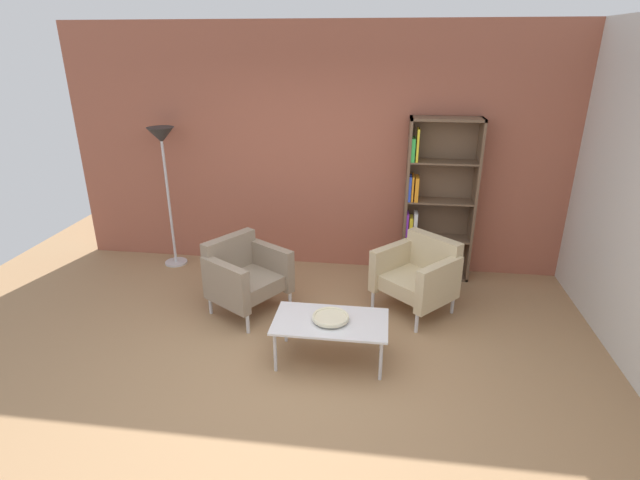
{
  "coord_description": "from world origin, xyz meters",
  "views": [
    {
      "loc": [
        0.68,
        -3.33,
        2.64
      ],
      "look_at": [
        0.11,
        0.84,
        0.95
      ],
      "focal_mm": 27.43,
      "sensor_mm": 36.0,
      "label": 1
    }
  ],
  "objects_px": {
    "floor_lamp_torchiere": "(163,152)",
    "bookshelf_tall": "(434,203)",
    "decorative_bowl": "(331,317)",
    "armchair_by_bookshelf": "(419,274)",
    "armchair_near_window": "(245,274)",
    "coffee_table_low": "(331,324)"
  },
  "relations": [
    {
      "from": "floor_lamp_torchiere",
      "to": "bookshelf_tall",
      "type": "bearing_deg",
      "value": 2.12
    },
    {
      "from": "bookshelf_tall",
      "to": "decorative_bowl",
      "type": "xyz_separation_m",
      "value": [
        -0.99,
        -1.91,
        -0.49
      ]
    },
    {
      "from": "bookshelf_tall",
      "to": "floor_lamp_torchiere",
      "type": "bearing_deg",
      "value": -177.88
    },
    {
      "from": "armchair_by_bookshelf",
      "to": "floor_lamp_torchiere",
      "type": "distance_m",
      "value": 3.29
    },
    {
      "from": "armchair_near_window",
      "to": "armchair_by_bookshelf",
      "type": "xyz_separation_m",
      "value": [
        1.79,
        0.26,
        0.0
      ]
    },
    {
      "from": "coffee_table_low",
      "to": "armchair_near_window",
      "type": "distance_m",
      "value": 1.25
    },
    {
      "from": "decorative_bowl",
      "to": "armchair_by_bookshelf",
      "type": "distance_m",
      "value": 1.3
    },
    {
      "from": "floor_lamp_torchiere",
      "to": "armchair_near_window",
      "type": "bearing_deg",
      "value": -39.88
    },
    {
      "from": "decorative_bowl",
      "to": "floor_lamp_torchiere",
      "type": "relative_size",
      "value": 0.18
    },
    {
      "from": "coffee_table_low",
      "to": "floor_lamp_torchiere",
      "type": "relative_size",
      "value": 0.57
    },
    {
      "from": "coffee_table_low",
      "to": "armchair_by_bookshelf",
      "type": "relative_size",
      "value": 1.05
    },
    {
      "from": "armchair_near_window",
      "to": "floor_lamp_torchiere",
      "type": "xyz_separation_m",
      "value": [
        -1.23,
        1.03,
        1.03
      ]
    },
    {
      "from": "bookshelf_tall",
      "to": "decorative_bowl",
      "type": "relative_size",
      "value": 5.94
    },
    {
      "from": "armchair_by_bookshelf",
      "to": "floor_lamp_torchiere",
      "type": "height_order",
      "value": "floor_lamp_torchiere"
    },
    {
      "from": "decorative_bowl",
      "to": "armchair_near_window",
      "type": "bearing_deg",
      "value": 142.26
    },
    {
      "from": "armchair_near_window",
      "to": "floor_lamp_torchiere",
      "type": "height_order",
      "value": "floor_lamp_torchiere"
    },
    {
      "from": "bookshelf_tall",
      "to": "armchair_by_bookshelf",
      "type": "xyz_separation_m",
      "value": [
        -0.18,
        -0.89,
        -0.51
      ]
    },
    {
      "from": "armchair_by_bookshelf",
      "to": "armchair_near_window",
      "type": "bearing_deg",
      "value": -129.4
    },
    {
      "from": "coffee_table_low",
      "to": "decorative_bowl",
      "type": "height_order",
      "value": "decorative_bowl"
    },
    {
      "from": "decorative_bowl",
      "to": "armchair_by_bookshelf",
      "type": "height_order",
      "value": "armchair_by_bookshelf"
    },
    {
      "from": "coffee_table_low",
      "to": "bookshelf_tall",
      "type": "bearing_deg",
      "value": 62.76
    },
    {
      "from": "decorative_bowl",
      "to": "armchair_near_window",
      "type": "xyz_separation_m",
      "value": [
        -0.99,
        0.77,
        -0.02
      ]
    }
  ]
}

